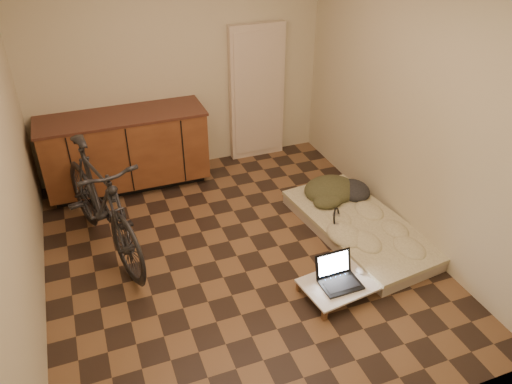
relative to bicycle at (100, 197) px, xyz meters
name	(u,v)px	position (x,y,z in m)	size (l,w,h in m)	color
room_shell	(234,134)	(1.14, -0.56, 0.70)	(3.50, 4.00, 2.60)	brown
cabinets	(126,151)	(0.39, 1.15, -0.14)	(1.84, 0.62, 0.91)	black
appliance_panel	(257,93)	(2.09, 1.38, 0.25)	(0.70, 0.10, 1.70)	beige
bicycle	(100,197)	(0.00, 0.00, 0.00)	(0.55, 1.86, 1.21)	black
futon	(359,227)	(2.44, -0.65, -0.53)	(1.03, 1.82, 0.15)	#B1A38E
clothing_pile	(337,184)	(2.46, -0.10, -0.33)	(0.63, 0.52, 0.25)	#373821
headphones	(337,217)	(2.18, -0.60, -0.38)	(0.24, 0.22, 0.16)	black
lap_desk	(342,283)	(1.84, -1.36, -0.50)	(0.75, 0.54, 0.12)	brown
laptop	(338,277)	(1.80, -1.34, -0.44)	(0.35, 0.31, 0.24)	black
mouse	(360,271)	(2.04, -1.30, -0.47)	(0.06, 0.11, 0.04)	white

